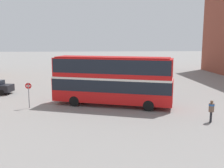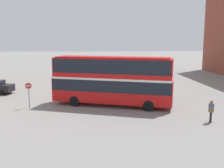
{
  "view_description": "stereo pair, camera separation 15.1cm",
  "coord_description": "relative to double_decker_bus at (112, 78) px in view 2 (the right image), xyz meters",
  "views": [
    {
      "loc": [
        -2.51,
        -25.5,
        6.3
      ],
      "look_at": [
        -0.57,
        -0.84,
        2.13
      ],
      "focal_mm": 42.0,
      "sensor_mm": 36.0,
      "label": 1
    },
    {
      "loc": [
        -2.36,
        -25.51,
        6.3
      ],
      "look_at": [
        -0.57,
        -0.84,
        2.13
      ],
      "focal_mm": 42.0,
      "sensor_mm": 36.0,
      "label": 2
    }
  ],
  "objects": [
    {
      "name": "ground_plane",
      "position": [
        0.57,
        0.84,
        -2.71
      ],
      "size": [
        240.0,
        240.0,
        0.0
      ],
      "primitive_type": "plane",
      "color": "gray"
    },
    {
      "name": "double_decker_bus",
      "position": [
        0.0,
        0.0,
        0.0
      ],
      "size": [
        11.65,
        6.07,
        4.73
      ],
      "rotation": [
        0.0,
        0.0,
        -0.33
      ],
      "color": "red",
      "rests_on": "ground_plane"
    },
    {
      "name": "pedestrian_foreground",
      "position": [
        7.22,
        -5.79,
        -1.65
      ],
      "size": [
        0.58,
        0.58,
        1.73
      ],
      "rotation": [
        0.0,
        0.0,
        2.63
      ],
      "color": "#232328",
      "rests_on": "ground_plane"
    },
    {
      "name": "no_entry_sign",
      "position": [
        -7.79,
        -0.31,
        -1.13
      ],
      "size": [
        0.57,
        0.08,
        2.39
      ],
      "color": "gray",
      "rests_on": "ground_plane"
    }
  ]
}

